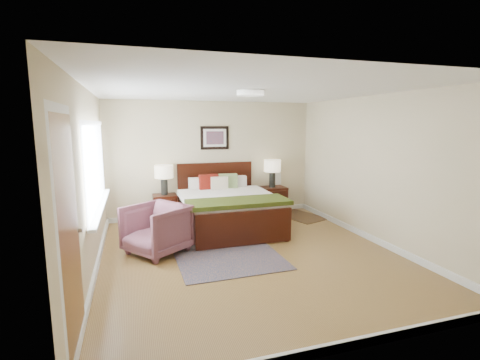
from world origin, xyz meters
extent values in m
plane|color=olive|center=(0.00, 0.00, 0.00)|extent=(5.00, 5.00, 0.00)
cube|color=beige|center=(0.00, 2.50, 1.25)|extent=(4.50, 0.04, 2.50)
cube|color=beige|center=(0.00, -2.50, 1.25)|extent=(4.50, 0.04, 2.50)
cube|color=beige|center=(-2.25, 0.00, 1.25)|extent=(0.04, 5.00, 2.50)
cube|color=beige|center=(2.25, 0.00, 1.25)|extent=(0.04, 5.00, 2.50)
cube|color=white|center=(0.00, 0.00, 2.50)|extent=(4.50, 5.00, 0.02)
cube|color=silver|center=(-2.23, 0.70, 1.40)|extent=(0.02, 2.72, 1.32)
cube|color=silver|center=(-2.21, 0.70, 1.40)|extent=(0.01, 2.60, 1.20)
cube|color=silver|center=(-2.18, 0.70, 0.77)|extent=(0.10, 2.72, 0.04)
cube|color=silver|center=(-2.23, -1.75, 1.09)|extent=(0.01, 1.00, 2.18)
cube|color=brown|center=(-2.23, -1.75, 1.05)|extent=(0.01, 0.90, 2.10)
cylinder|color=#999999|center=(-2.20, -1.37, 1.00)|extent=(0.04, 0.04, 0.04)
cylinder|color=white|center=(0.00, 0.00, 2.46)|extent=(0.40, 0.40, 0.07)
cylinder|color=beige|center=(0.00, 0.00, 2.50)|extent=(0.44, 0.44, 0.01)
cube|color=black|center=(0.04, 2.46, 0.60)|extent=(1.66, 0.06, 1.16)
cube|color=black|center=(0.04, 0.36, 0.31)|extent=(1.66, 0.06, 0.58)
cube|color=black|center=(-0.75, 1.41, 0.33)|extent=(0.06, 2.08, 0.19)
cube|color=black|center=(0.83, 1.41, 0.33)|extent=(0.06, 2.08, 0.19)
cube|color=silver|center=(0.04, 1.41, 0.47)|extent=(1.56, 2.06, 0.23)
cube|color=silver|center=(0.04, 1.31, 0.62)|extent=(1.74, 1.83, 0.10)
cube|color=#3C4313|center=(0.04, 0.72, 0.67)|extent=(1.78, 0.70, 0.07)
cube|color=silver|center=(-0.33, 2.22, 0.77)|extent=(0.52, 0.18, 0.27)
cube|color=silver|center=(0.40, 2.22, 0.77)|extent=(0.52, 0.18, 0.27)
cube|color=#62120B|center=(-0.19, 2.10, 0.81)|extent=(0.40, 0.17, 0.33)
cube|color=#72894F|center=(0.22, 2.10, 0.81)|extent=(0.40, 0.16, 0.33)
cube|color=beige|center=(0.02, 2.02, 0.79)|extent=(0.36, 0.13, 0.29)
cube|color=black|center=(0.04, 2.48, 1.72)|extent=(0.62, 0.03, 0.50)
cube|color=silver|center=(0.04, 2.46, 1.72)|extent=(0.50, 0.01, 0.38)
cube|color=#A52D23|center=(0.04, 2.44, 1.72)|extent=(0.38, 0.01, 0.28)
cube|color=black|center=(-1.08, 2.27, 0.54)|extent=(0.48, 0.43, 0.05)
cube|color=black|center=(-1.29, 2.08, 0.26)|extent=(0.05, 0.05, 0.52)
cube|color=black|center=(-0.87, 2.08, 0.26)|extent=(0.05, 0.05, 0.52)
cube|color=black|center=(-1.29, 2.46, 0.26)|extent=(0.05, 0.05, 0.52)
cube|color=black|center=(-0.87, 2.46, 0.26)|extent=(0.05, 0.05, 0.52)
cube|color=black|center=(-1.08, 2.07, 0.44)|extent=(0.42, 0.03, 0.14)
cube|color=black|center=(1.31, 2.27, 0.58)|extent=(0.61, 0.46, 0.05)
cube|color=black|center=(1.04, 2.07, 0.28)|extent=(0.05, 0.05, 0.56)
cube|color=black|center=(1.59, 2.07, 0.28)|extent=(0.05, 0.05, 0.56)
cube|color=black|center=(1.04, 2.47, 0.28)|extent=(0.05, 0.05, 0.56)
cube|color=black|center=(1.59, 2.47, 0.28)|extent=(0.05, 0.05, 0.56)
cube|color=black|center=(1.31, 2.06, 0.48)|extent=(0.55, 0.03, 0.14)
cube|color=black|center=(1.31, 2.27, 0.14)|extent=(0.55, 0.40, 0.03)
cube|color=black|center=(1.31, 2.27, 0.17)|extent=(0.22, 0.28, 0.03)
cube|color=black|center=(1.31, 2.27, 0.20)|extent=(0.22, 0.28, 0.03)
cube|color=black|center=(1.31, 2.27, 0.24)|extent=(0.22, 0.28, 0.03)
cylinder|color=black|center=(-1.08, 2.27, 0.73)|extent=(0.14, 0.14, 0.32)
cylinder|color=black|center=(-1.08, 2.27, 0.91)|extent=(0.02, 0.02, 0.06)
cylinder|color=#F6E2BB|center=(-1.08, 2.27, 1.05)|extent=(0.37, 0.37, 0.26)
cylinder|color=black|center=(1.31, 2.27, 0.77)|extent=(0.14, 0.14, 0.32)
cylinder|color=black|center=(1.31, 2.27, 0.95)|extent=(0.02, 0.02, 0.06)
cylinder|color=#F6E2BB|center=(1.31, 2.27, 1.09)|extent=(0.37, 0.37, 0.26)
imported|color=brown|center=(-1.38, 0.48, 0.39)|extent=(1.18, 1.17, 0.78)
cube|color=#0D2144|center=(-0.36, 0.32, 0.01)|extent=(1.60, 2.23, 0.01)
cube|color=black|center=(1.80, 1.80, 0.01)|extent=(1.04, 1.26, 0.01)
camera|label=1|loc=(-1.69, -4.91, 2.01)|focal=26.00mm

